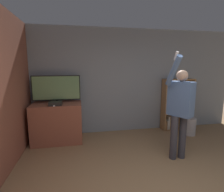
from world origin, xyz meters
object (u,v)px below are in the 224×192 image
at_px(television, 56,89).
at_px(person, 180,107).
at_px(game_console, 55,103).
at_px(waste_bin, 190,126).
at_px(bookshelf, 174,104).

height_order(television, person, person).
xyz_separation_m(game_console, waste_bin, (3.28, -0.05, -0.72)).
xyz_separation_m(television, waste_bin, (3.28, -0.34, -1.01)).
xyz_separation_m(game_console, person, (2.32, -1.07, 0.07)).
xyz_separation_m(television, bookshelf, (3.09, 0.13, -0.52)).
height_order(game_console, person, person).
height_order(game_console, bookshelf, bookshelf).
bearing_deg(bookshelf, game_console, -172.18).
xyz_separation_m(person, waste_bin, (0.96, 1.02, -0.80)).
distance_m(television, person, 2.70).
bearing_deg(game_console, waste_bin, -0.83).
relative_size(bookshelf, waste_bin, 3.22).
bearing_deg(person, television, -150.69).
relative_size(person, waste_bin, 4.52).
bearing_deg(person, waste_bin, 106.43).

